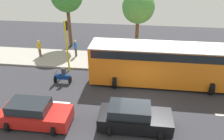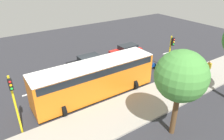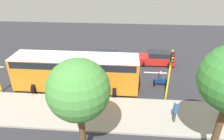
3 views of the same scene
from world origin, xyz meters
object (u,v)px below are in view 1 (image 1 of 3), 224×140
at_px(pedestrian_near_signal, 39,48).
at_px(car_black, 134,117).
at_px(pedestrian_by_tree, 76,48).
at_px(street_tree_north, 138,7).
at_px(city_bus, 162,62).
at_px(traffic_light_corner, 67,39).
at_px(motorcycle, 63,76).
at_px(car_red, 34,114).

bearing_deg(pedestrian_near_signal, car_black, -132.71).
bearing_deg(car_black, pedestrian_by_tree, 32.98).
distance_m(pedestrian_near_signal, street_tree_north, 10.64).
distance_m(car_black, street_tree_north, 12.93).
xyz_separation_m(city_bus, traffic_light_corner, (1.29, 7.86, 1.08)).
relative_size(motorcycle, pedestrian_by_tree, 0.91).
height_order(motorcycle, pedestrian_by_tree, pedestrian_by_tree).
height_order(pedestrian_near_signal, street_tree_north, street_tree_north).
bearing_deg(street_tree_north, car_red, 155.85).
distance_m(car_red, pedestrian_by_tree, 9.70).
distance_m(pedestrian_near_signal, pedestrian_by_tree, 3.57).
bearing_deg(traffic_light_corner, motorcycle, -175.64).
distance_m(pedestrian_by_tree, street_tree_north, 7.47).
distance_m(motorcycle, pedestrian_near_signal, 5.90).
bearing_deg(pedestrian_by_tree, car_black, -147.02).
bearing_deg(pedestrian_by_tree, pedestrian_near_signal, 97.44).
relative_size(traffic_light_corner, street_tree_north, 0.73).
bearing_deg(city_bus, pedestrian_near_signal, 73.09).
xyz_separation_m(motorcycle, pedestrian_near_signal, (4.46, 3.84, 0.42)).
height_order(car_black, traffic_light_corner, traffic_light_corner).
height_order(city_bus, pedestrian_by_tree, city_bus).
relative_size(city_bus, motorcycle, 7.19).
distance_m(city_bus, street_tree_north, 7.79).
bearing_deg(traffic_light_corner, city_bus, -99.31).
height_order(car_red, street_tree_north, street_tree_north).
xyz_separation_m(city_bus, street_tree_north, (7.04, 2.08, 2.61)).
relative_size(pedestrian_near_signal, street_tree_north, 0.28).
xyz_separation_m(car_black, pedestrian_by_tree, (9.30, 6.04, 0.35)).
relative_size(motorcycle, traffic_light_corner, 0.34).
height_order(car_black, motorcycle, motorcycle).
height_order(pedestrian_by_tree, street_tree_north, street_tree_north).
xyz_separation_m(car_red, traffic_light_corner, (7.02, 0.05, 2.22)).
bearing_deg(car_red, pedestrian_near_signal, 21.92).
bearing_deg(pedestrian_by_tree, motorcycle, -176.54).
bearing_deg(car_red, street_tree_north, -24.15).
distance_m(car_red, traffic_light_corner, 7.36).
height_order(car_red, pedestrian_by_tree, pedestrian_by_tree).
height_order(pedestrian_near_signal, traffic_light_corner, traffic_light_corner).
relative_size(pedestrian_near_signal, traffic_light_corner, 0.38).
xyz_separation_m(car_black, motorcycle, (4.38, 5.74, -0.07)).
height_order(motorcycle, pedestrian_near_signal, pedestrian_near_signal).
height_order(car_black, pedestrian_near_signal, pedestrian_near_signal).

